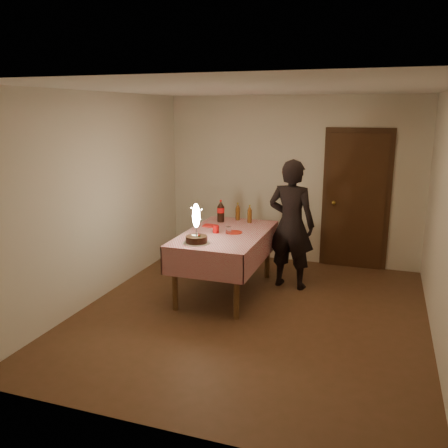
{
  "coord_description": "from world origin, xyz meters",
  "views": [
    {
      "loc": [
        1.4,
        -5.07,
        2.38
      ],
      "look_at": [
        -0.52,
        0.52,
        0.95
      ],
      "focal_mm": 38.0,
      "sensor_mm": 36.0,
      "label": 1
    }
  ],
  "objects_px": {
    "birthday_cake": "(196,233)",
    "red_plate": "(234,232)",
    "cola_bottle": "(221,211)",
    "amber_bottle_left": "(238,212)",
    "clear_cup": "(228,230)",
    "amber_bottle_right": "(250,214)",
    "red_cup": "(216,229)",
    "photographer": "(291,224)",
    "dining_table": "(225,241)"
  },
  "relations": [
    {
      "from": "amber_bottle_right",
      "to": "photographer",
      "type": "xyz_separation_m",
      "value": [
        0.62,
        -0.14,
        -0.06
      ]
    },
    {
      "from": "amber_bottle_right",
      "to": "red_cup",
      "type": "bearing_deg",
      "value": -109.92
    },
    {
      "from": "birthday_cake",
      "to": "cola_bottle",
      "type": "bearing_deg",
      "value": 94.5
    },
    {
      "from": "dining_table",
      "to": "amber_bottle_left",
      "type": "height_order",
      "value": "amber_bottle_left"
    },
    {
      "from": "cola_bottle",
      "to": "amber_bottle_right",
      "type": "relative_size",
      "value": 1.25
    },
    {
      "from": "red_cup",
      "to": "photographer",
      "type": "relative_size",
      "value": 0.06
    },
    {
      "from": "birthday_cake",
      "to": "red_plate",
      "type": "distance_m",
      "value": 0.68
    },
    {
      "from": "birthday_cake",
      "to": "photographer",
      "type": "height_order",
      "value": "photographer"
    },
    {
      "from": "red_cup",
      "to": "clear_cup",
      "type": "height_order",
      "value": "red_cup"
    },
    {
      "from": "cola_bottle",
      "to": "amber_bottle_left",
      "type": "distance_m",
      "value": 0.27
    },
    {
      "from": "red_cup",
      "to": "amber_bottle_right",
      "type": "relative_size",
      "value": 0.39
    },
    {
      "from": "birthday_cake",
      "to": "red_plate",
      "type": "xyz_separation_m",
      "value": [
        0.27,
        0.61,
        -0.12
      ]
    },
    {
      "from": "amber_bottle_left",
      "to": "red_cup",
      "type": "bearing_deg",
      "value": -93.36
    },
    {
      "from": "cola_bottle",
      "to": "amber_bottle_right",
      "type": "distance_m",
      "value": 0.41
    },
    {
      "from": "dining_table",
      "to": "clear_cup",
      "type": "height_order",
      "value": "clear_cup"
    },
    {
      "from": "dining_table",
      "to": "amber_bottle_left",
      "type": "bearing_deg",
      "value": 94.75
    },
    {
      "from": "dining_table",
      "to": "red_plate",
      "type": "height_order",
      "value": "red_plate"
    },
    {
      "from": "dining_table",
      "to": "cola_bottle",
      "type": "bearing_deg",
      "value": 114.86
    },
    {
      "from": "cola_bottle",
      "to": "amber_bottle_left",
      "type": "bearing_deg",
      "value": 44.07
    },
    {
      "from": "red_cup",
      "to": "cola_bottle",
      "type": "bearing_deg",
      "value": 103.55
    },
    {
      "from": "red_plate",
      "to": "red_cup",
      "type": "distance_m",
      "value": 0.24
    },
    {
      "from": "red_cup",
      "to": "photographer",
      "type": "xyz_separation_m",
      "value": [
        0.87,
        0.56,
        0.01
      ]
    },
    {
      "from": "clear_cup",
      "to": "amber_bottle_left",
      "type": "relative_size",
      "value": 0.35
    },
    {
      "from": "birthday_cake",
      "to": "dining_table",
      "type": "bearing_deg",
      "value": 73.87
    },
    {
      "from": "birthday_cake",
      "to": "amber_bottle_right",
      "type": "distance_m",
      "value": 1.26
    },
    {
      "from": "red_cup",
      "to": "clear_cup",
      "type": "xyz_separation_m",
      "value": [
        0.16,
        0.03,
        -0.01
      ]
    },
    {
      "from": "dining_table",
      "to": "cola_bottle",
      "type": "distance_m",
      "value": 0.66
    },
    {
      "from": "red_cup",
      "to": "photographer",
      "type": "bearing_deg",
      "value": 32.59
    },
    {
      "from": "birthday_cake",
      "to": "red_plate",
      "type": "relative_size",
      "value": 2.18
    },
    {
      "from": "red_plate",
      "to": "amber_bottle_right",
      "type": "distance_m",
      "value": 0.62
    },
    {
      "from": "clear_cup",
      "to": "amber_bottle_left",
      "type": "bearing_deg",
      "value": 98.59
    },
    {
      "from": "dining_table",
      "to": "amber_bottle_right",
      "type": "xyz_separation_m",
      "value": [
        0.14,
        0.64,
        0.23
      ]
    },
    {
      "from": "cola_bottle",
      "to": "photographer",
      "type": "xyz_separation_m",
      "value": [
        1.02,
        -0.05,
        -0.1
      ]
    },
    {
      "from": "dining_table",
      "to": "red_plate",
      "type": "xyz_separation_m",
      "value": [
        0.11,
        0.03,
        0.11
      ]
    },
    {
      "from": "dining_table",
      "to": "amber_bottle_right",
      "type": "distance_m",
      "value": 0.69
    },
    {
      "from": "amber_bottle_left",
      "to": "photographer",
      "type": "height_order",
      "value": "photographer"
    },
    {
      "from": "cola_bottle",
      "to": "photographer",
      "type": "distance_m",
      "value": 1.03
    },
    {
      "from": "birthday_cake",
      "to": "red_plate",
      "type": "bearing_deg",
      "value": 65.79
    },
    {
      "from": "red_plate",
      "to": "cola_bottle",
      "type": "relative_size",
      "value": 0.69
    },
    {
      "from": "red_plate",
      "to": "cola_bottle",
      "type": "distance_m",
      "value": 0.65
    },
    {
      "from": "amber_bottle_right",
      "to": "red_plate",
      "type": "bearing_deg",
      "value": -93.54
    },
    {
      "from": "amber_bottle_left",
      "to": "amber_bottle_right",
      "type": "xyz_separation_m",
      "value": [
        0.21,
        -0.1,
        0.0
      ]
    },
    {
      "from": "amber_bottle_left",
      "to": "photographer",
      "type": "relative_size",
      "value": 0.15
    },
    {
      "from": "dining_table",
      "to": "amber_bottle_left",
      "type": "xyz_separation_m",
      "value": [
        -0.06,
        0.74,
        0.23
      ]
    },
    {
      "from": "red_cup",
      "to": "amber_bottle_left",
      "type": "bearing_deg",
      "value": 86.64
    },
    {
      "from": "red_plate",
      "to": "red_cup",
      "type": "bearing_deg",
      "value": -156.9
    },
    {
      "from": "clear_cup",
      "to": "photographer",
      "type": "height_order",
      "value": "photographer"
    },
    {
      "from": "cola_bottle",
      "to": "photographer",
      "type": "bearing_deg",
      "value": -2.97
    },
    {
      "from": "cola_bottle",
      "to": "red_cup",
      "type": "bearing_deg",
      "value": -76.45
    },
    {
      "from": "dining_table",
      "to": "photographer",
      "type": "distance_m",
      "value": 0.93
    }
  ]
}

